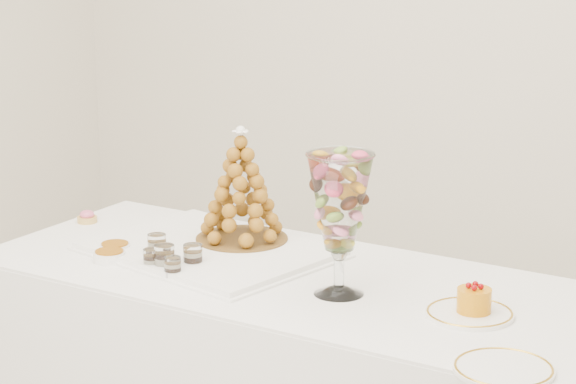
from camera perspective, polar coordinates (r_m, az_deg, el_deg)
The scene contains 14 objects.
lace_tray at distance 3.29m, azimuth -4.01°, elevation -2.94°, with size 0.66×0.49×0.02m, color white.
macaron_vase at distance 2.89m, azimuth 2.65°, elevation -0.62°, with size 0.17×0.17×0.38m.
cake_plate at distance 2.84m, azimuth 9.21°, elevation -6.13°, with size 0.22×0.22×0.01m, color white.
spare_plate at distance 2.54m, azimuth 10.89°, elevation -8.82°, with size 0.22×0.22×0.01m, color white.
pink_tart at distance 3.65m, azimuth -10.17°, elevation -1.27°, with size 0.06×0.06×0.04m.
verrine_a at distance 3.25m, azimuth -6.67°, elevation -2.77°, with size 0.05×0.05×0.07m, color white.
verrine_b at distance 3.14m, azimuth -6.30°, elevation -3.38°, with size 0.06×0.06×0.08m, color white.
verrine_c at distance 3.15m, azimuth -4.85°, elevation -3.31°, with size 0.05×0.05×0.07m, color white.
verrine_d at distance 3.15m, azimuth -6.95°, elevation -3.44°, with size 0.05×0.05×0.06m, color white.
verrine_e at distance 3.08m, azimuth -5.88°, elevation -3.85°, with size 0.05×0.05×0.06m, color white.
ramekin_back at distance 3.32m, azimuth -8.78°, elevation -2.86°, with size 0.09×0.09×0.03m, color white.
ramekin_front at distance 3.25m, azimuth -9.06°, elevation -3.26°, with size 0.09×0.09×0.03m, color white.
croquembouche at distance 3.31m, azimuth -2.39°, elevation 0.36°, with size 0.28×0.28×0.34m.
mousse_cake at distance 2.83m, azimuth 9.43°, elevation -5.43°, with size 0.09×0.09×0.08m.
Camera 1 is at (1.53, -2.18, 1.71)m, focal length 70.00 mm.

